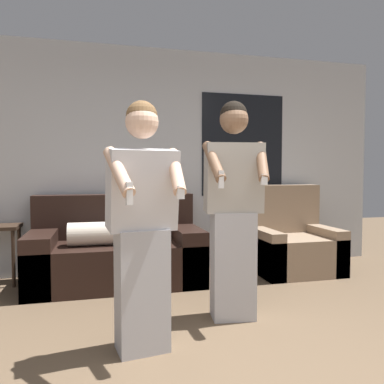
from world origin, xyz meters
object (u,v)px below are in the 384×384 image
couch (117,252)px  person_left (142,227)px  armchair (291,244)px  person_right (233,209)px

couch → person_left: size_ratio=1.08×
armchair → person_left: size_ratio=0.63×
person_left → person_right: 0.88m
person_left → couch: bearing=93.3°
couch → person_right: bearing=-54.9°
person_left → person_right: size_ratio=0.94×
armchair → person_right: size_ratio=0.59×
armchair → person_left: bearing=-140.7°
person_right → armchair: bearing=45.7°
couch → armchair: size_ratio=1.73×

